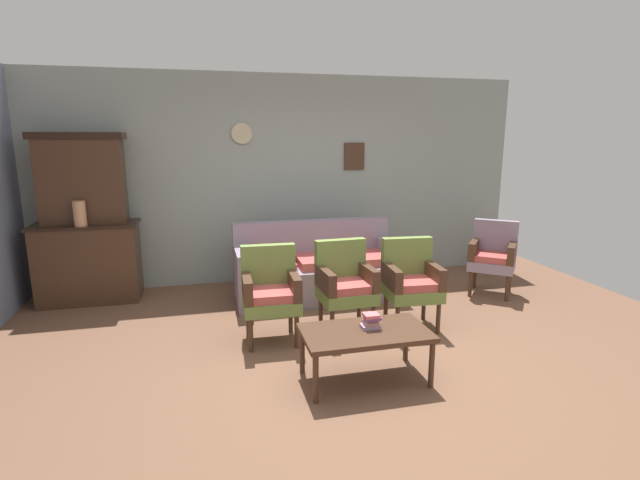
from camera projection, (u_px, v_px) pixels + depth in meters
name	position (u px, v px, depth m)	size (l,w,h in m)	color
ground_plane	(344.00, 362.00, 4.12)	(7.68, 7.68, 0.00)	brown
wall_back_with_decor	(289.00, 180.00, 6.33)	(6.40, 0.09, 2.70)	#939E99
side_cabinet	(89.00, 262.00, 5.59)	(1.16, 0.55, 0.93)	#472D1E
cabinet_upper_hutch	(82.00, 178.00, 5.45)	(0.99, 0.38, 1.03)	#472D1E
vase_on_cabinet	(80.00, 214.00, 5.29)	(0.14, 0.14, 0.28)	tan
floral_couch	(317.00, 271.00, 5.74)	(1.95, 0.80, 0.90)	gray
armchair_near_cabinet	(270.00, 290.00, 4.49)	(0.54, 0.51, 0.90)	olive
armchair_row_middle	(345.00, 282.00, 4.72)	(0.54, 0.51, 0.90)	olive
armchair_by_doorway	(411.00, 279.00, 4.81)	(0.56, 0.53, 0.90)	olive
wingback_chair_by_fireplace	(493.00, 254.00, 5.84)	(0.71, 0.71, 0.90)	gray
coffee_table	(365.00, 336.00, 3.75)	(1.00, 0.56, 0.42)	#472D1E
book_stack_on_table	(371.00, 321.00, 3.78)	(0.15, 0.12, 0.12)	#A987A9
floor_vase_by_wall	(493.00, 249.00, 6.75)	(0.22, 0.22, 0.71)	brown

